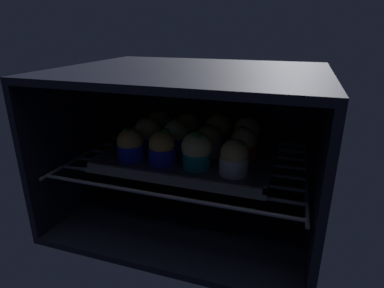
{
  "coord_description": "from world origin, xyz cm",
  "views": [
    {
      "loc": [
        23.2,
        -46.7,
        44.2
      ],
      "look_at": [
        0.0,
        22.33,
        17.46
      ],
      "focal_mm": 29.89,
      "sensor_mm": 36.0,
      "label": 1
    }
  ],
  "objects_px": {
    "muffin_row0_col0": "(130,145)",
    "muffin_row2_col1": "(187,128)",
    "baking_tray": "(192,155)",
    "muffin_row1_col0": "(148,134)",
    "muffin_row1_col3": "(243,144)",
    "muffin_row0_col2": "(197,150)",
    "muffin_row0_col3": "(234,158)",
    "muffin_row1_col1": "(176,136)",
    "muffin_row0_col1": "(162,148)",
    "muffin_row2_col0": "(160,125)",
    "muffin_row2_col3": "(246,133)",
    "muffin_row1_col2": "(208,141)",
    "muffin_row2_col2": "(218,130)"
  },
  "relations": [
    {
      "from": "muffin_row0_col2",
      "to": "muffin_row0_col3",
      "type": "distance_m",
      "value": 0.08
    },
    {
      "from": "muffin_row0_col1",
      "to": "muffin_row1_col3",
      "type": "xyz_separation_m",
      "value": [
        0.17,
        0.08,
        -0.0
      ]
    },
    {
      "from": "muffin_row0_col0",
      "to": "muffin_row1_col1",
      "type": "xyz_separation_m",
      "value": [
        0.08,
        0.08,
        0.0
      ]
    },
    {
      "from": "muffin_row1_col0",
      "to": "muffin_row1_col2",
      "type": "xyz_separation_m",
      "value": [
        0.16,
        0.0,
        -0.0
      ]
    },
    {
      "from": "muffin_row2_col1",
      "to": "muffin_row0_col1",
      "type": "bearing_deg",
      "value": -91.05
    },
    {
      "from": "muffin_row0_col3",
      "to": "muffin_row1_col2",
      "type": "bearing_deg",
      "value": 132.79
    },
    {
      "from": "muffin_row1_col3",
      "to": "muffin_row2_col3",
      "type": "height_order",
      "value": "muffin_row2_col3"
    },
    {
      "from": "muffin_row2_col0",
      "to": "muffin_row2_col1",
      "type": "distance_m",
      "value": 0.08
    },
    {
      "from": "muffin_row0_col0",
      "to": "muffin_row2_col0",
      "type": "distance_m",
      "value": 0.17
    },
    {
      "from": "muffin_row0_col0",
      "to": "muffin_row0_col3",
      "type": "xyz_separation_m",
      "value": [
        0.24,
        -0.0,
        0.0
      ]
    },
    {
      "from": "muffin_row2_col1",
      "to": "muffin_row2_col2",
      "type": "height_order",
      "value": "muffin_row2_col2"
    },
    {
      "from": "baking_tray",
      "to": "muffin_row1_col0",
      "type": "height_order",
      "value": "muffin_row1_col0"
    },
    {
      "from": "muffin_row0_col2",
      "to": "muffin_row1_col1",
      "type": "bearing_deg",
      "value": 134.98
    },
    {
      "from": "muffin_row0_col3",
      "to": "muffin_row2_col2",
      "type": "bearing_deg",
      "value": 114.96
    },
    {
      "from": "muffin_row2_col2",
      "to": "muffin_row0_col3",
      "type": "bearing_deg",
      "value": -65.04
    },
    {
      "from": "muffin_row0_col2",
      "to": "muffin_row2_col1",
      "type": "distance_m",
      "value": 0.18
    },
    {
      "from": "muffin_row0_col2",
      "to": "muffin_row2_col0",
      "type": "relative_size",
      "value": 1.12
    },
    {
      "from": "muffin_row1_col2",
      "to": "muffin_row2_col1",
      "type": "distance_m",
      "value": 0.11
    },
    {
      "from": "muffin_row2_col0",
      "to": "muffin_row0_col3",
      "type": "bearing_deg",
      "value": -34.82
    },
    {
      "from": "muffin_row0_col3",
      "to": "muffin_row2_col0",
      "type": "height_order",
      "value": "muffin_row2_col0"
    },
    {
      "from": "baking_tray",
      "to": "muffin_row2_col0",
      "type": "distance_m",
      "value": 0.15
    },
    {
      "from": "muffin_row1_col1",
      "to": "muffin_row2_col2",
      "type": "height_order",
      "value": "same"
    },
    {
      "from": "baking_tray",
      "to": "muffin_row1_col0",
      "type": "relative_size",
      "value": 5.05
    },
    {
      "from": "muffin_row1_col1",
      "to": "muffin_row0_col2",
      "type": "bearing_deg",
      "value": -45.02
    },
    {
      "from": "muffin_row1_col2",
      "to": "muffin_row2_col3",
      "type": "bearing_deg",
      "value": 43.6
    },
    {
      "from": "baking_tray",
      "to": "muffin_row1_col3",
      "type": "relative_size",
      "value": 5.1
    },
    {
      "from": "muffin_row0_col0",
      "to": "muffin_row2_col1",
      "type": "height_order",
      "value": "muffin_row2_col1"
    },
    {
      "from": "muffin_row0_col3",
      "to": "muffin_row2_col3",
      "type": "distance_m",
      "value": 0.16
    },
    {
      "from": "muffin_row1_col1",
      "to": "muffin_row2_col0",
      "type": "xyz_separation_m",
      "value": [
        -0.08,
        0.08,
        -0.0
      ]
    },
    {
      "from": "baking_tray",
      "to": "muffin_row2_col1",
      "type": "distance_m",
      "value": 0.1
    },
    {
      "from": "muffin_row0_col1",
      "to": "muffin_row1_col2",
      "type": "height_order",
      "value": "muffin_row0_col1"
    },
    {
      "from": "muffin_row2_col1",
      "to": "muffin_row1_col3",
      "type": "bearing_deg",
      "value": -25.18
    },
    {
      "from": "muffin_row2_col3",
      "to": "muffin_row0_col1",
      "type": "bearing_deg",
      "value": -135.38
    },
    {
      "from": "muffin_row2_col1",
      "to": "muffin_row0_col2",
      "type": "bearing_deg",
      "value": -64.08
    },
    {
      "from": "muffin_row0_col0",
      "to": "muffin_row0_col2",
      "type": "xyz_separation_m",
      "value": [
        0.16,
        0.0,
        0.01
      ]
    },
    {
      "from": "muffin_row2_col2",
      "to": "muffin_row1_col2",
      "type": "bearing_deg",
      "value": -91.66
    },
    {
      "from": "muffin_row1_col3",
      "to": "muffin_row1_col2",
      "type": "bearing_deg",
      "value": -179.94
    },
    {
      "from": "muffin_row2_col0",
      "to": "muffin_row1_col2",
      "type": "bearing_deg",
      "value": -26.8
    },
    {
      "from": "baking_tray",
      "to": "muffin_row2_col1",
      "type": "bearing_deg",
      "value": 116.61
    },
    {
      "from": "muffin_row2_col1",
      "to": "muffin_row2_col0",
      "type": "bearing_deg",
      "value": 176.6
    },
    {
      "from": "muffin_row0_col1",
      "to": "muffin_row1_col3",
      "type": "relative_size",
      "value": 1.06
    },
    {
      "from": "muffin_row1_col2",
      "to": "muffin_row1_col3",
      "type": "xyz_separation_m",
      "value": [
        0.08,
        0.0,
        0.0
      ]
    },
    {
      "from": "muffin_row2_col2",
      "to": "muffin_row2_col3",
      "type": "bearing_deg",
      "value": -4.43
    },
    {
      "from": "baking_tray",
      "to": "muffin_row1_col3",
      "type": "bearing_deg",
      "value": 1.15
    },
    {
      "from": "muffin_row1_col2",
      "to": "muffin_row0_col2",
      "type": "bearing_deg",
      "value": -92.57
    },
    {
      "from": "muffin_row0_col2",
      "to": "muffin_row2_col1",
      "type": "bearing_deg",
      "value": 115.92
    },
    {
      "from": "muffin_row0_col2",
      "to": "baking_tray",
      "type": "bearing_deg",
      "value": 115.2
    },
    {
      "from": "muffin_row0_col3",
      "to": "muffin_row2_col0",
      "type": "bearing_deg",
      "value": 145.18
    },
    {
      "from": "muffin_row1_col1",
      "to": "muffin_row0_col1",
      "type": "bearing_deg",
      "value": -90.38
    },
    {
      "from": "muffin_row0_col0",
      "to": "muffin_row2_col1",
      "type": "distance_m",
      "value": 0.18
    }
  ]
}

